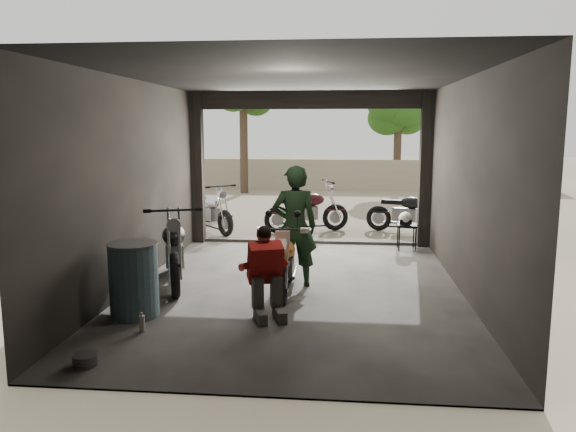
% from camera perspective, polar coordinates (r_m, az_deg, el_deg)
% --- Properties ---
extents(ground, '(80.00, 80.00, 0.00)m').
position_cam_1_polar(ground, '(8.70, 0.76, -7.52)').
color(ground, '#7A6D56').
rests_on(ground, ground).
extents(garage, '(7.00, 7.13, 3.20)m').
position_cam_1_polar(garage, '(8.96, 1.07, 1.34)').
color(garage, '#2D2B28').
rests_on(garage, ground).
extents(boundary_wall, '(18.00, 0.30, 1.20)m').
position_cam_1_polar(boundary_wall, '(22.40, 3.81, 4.23)').
color(boundary_wall, gray).
rests_on(boundary_wall, ground).
extents(tree_left, '(2.20, 2.20, 5.60)m').
position_cam_1_polar(tree_left, '(21.19, -4.58, 13.11)').
color(tree_left, '#382B1E').
rests_on(tree_left, ground).
extents(tree_right, '(2.20, 2.20, 5.00)m').
position_cam_1_polar(tree_right, '(22.43, 11.21, 11.66)').
color(tree_right, '#382B1E').
rests_on(tree_right, ground).
extents(main_bike, '(0.70, 1.65, 1.10)m').
position_cam_1_polar(main_bike, '(8.41, -0.21, -4.22)').
color(main_bike, beige).
rests_on(main_bike, ground).
extents(left_bike, '(1.33, 2.07, 1.30)m').
position_cam_1_polar(left_bike, '(9.03, -11.49, -2.83)').
color(left_bike, black).
rests_on(left_bike, ground).
extents(outside_bike_a, '(1.67, 1.76, 1.17)m').
position_cam_1_polar(outside_bike_a, '(13.37, -7.84, 0.82)').
color(outside_bike_a, black).
rests_on(outside_bike_a, ground).
extents(outside_bike_b, '(1.95, 1.32, 1.22)m').
position_cam_1_polar(outside_bike_b, '(13.28, 1.93, 0.96)').
color(outside_bike_b, '#380D16').
rests_on(outside_bike_b, ground).
extents(outside_bike_c, '(1.82, 1.17, 1.14)m').
position_cam_1_polar(outside_bike_c, '(13.47, 11.99, 0.72)').
color(outside_bike_c, black).
rests_on(outside_bike_c, ground).
extents(rider, '(0.76, 0.57, 1.91)m').
position_cam_1_polar(rider, '(8.66, 0.69, -1.11)').
color(rider, black).
rests_on(rider, ground).
extents(mechanic, '(0.81, 0.94, 1.15)m').
position_cam_1_polar(mechanic, '(7.35, -2.15, -5.98)').
color(mechanic, red).
rests_on(mechanic, ground).
extents(stool, '(0.39, 0.39, 0.53)m').
position_cam_1_polar(stool, '(11.56, 11.98, -1.21)').
color(stool, black).
rests_on(stool, ground).
extents(helmet, '(0.29, 0.30, 0.26)m').
position_cam_1_polar(helmet, '(11.50, 11.83, -0.23)').
color(helmet, silver).
rests_on(helmet, stool).
extents(oil_drum, '(0.74, 0.74, 0.98)m').
position_cam_1_polar(oil_drum, '(7.64, -15.39, -6.36)').
color(oil_drum, '#36525C').
rests_on(oil_drum, ground).
extents(sign_post, '(0.85, 0.08, 2.54)m').
position_cam_1_polar(sign_post, '(13.05, 18.00, 5.32)').
color(sign_post, black).
rests_on(sign_post, ground).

